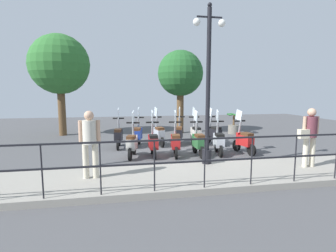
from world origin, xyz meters
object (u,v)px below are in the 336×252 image
object	(u,v)px
tree_large	(60,65)
scooter_far_1	(196,133)
pedestrian_distant	(90,139)
scooter_far_0	(214,133)
scooter_far_4	(138,134)
scooter_far_5	(118,136)
scooter_far_2	(179,133)
lamp_post_near	(208,95)
scooter_near_4	(153,142)
scooter_far_3	(159,134)
scooter_near_5	(132,143)
scooter_near_0	(244,140)
scooter_near_3	(176,142)
scooter_near_1	(219,141)
tree_distant	(180,74)
pedestrian_with_bag	(310,133)
potted_palm	(234,125)
scooter_near_2	(198,142)

from	to	relation	value
tree_large	scooter_far_1	bearing A→B (deg)	-121.48
pedestrian_distant	scooter_far_0	xyz separation A→B (m)	(3.91, -4.50, -0.60)
scooter_far_4	scooter_far_5	xyz separation A→B (m)	(-0.22, 0.76, 0.00)
scooter_far_2	lamp_post_near	bearing A→B (deg)	-163.19
tree_large	scooter_near_4	xyz separation A→B (m)	(-5.15, -3.90, -2.98)
scooter_far_1	scooter_far_3	size ratio (longest dim) A/B	1.00
scooter_near_5	scooter_far_3	xyz separation A→B (m)	(1.81, -1.16, 0.00)
scooter_near_5	scooter_far_2	xyz separation A→B (m)	(1.81, -2.01, 0.00)
scooter_far_3	scooter_far_5	world-z (taller)	same
scooter_near_0	scooter_near_3	world-z (taller)	same
scooter_far_4	scooter_far_5	bearing A→B (deg)	117.55
lamp_post_near	scooter_near_1	xyz separation A→B (m)	(1.53, -0.95, -1.60)
tree_large	scooter_far_0	world-z (taller)	tree_large
lamp_post_near	scooter_far_2	distance (m)	3.81
tree_distant	scooter_near_5	world-z (taller)	tree_distant
tree_large	scooter_far_5	bearing A→B (deg)	-142.33
pedestrian_with_bag	potted_palm	xyz separation A→B (m)	(6.55, -0.83, -0.63)
pedestrian_with_bag	scooter_near_4	size ratio (longest dim) A/B	1.03
scooter_far_5	scooter_far_4	bearing A→B (deg)	-70.36
lamp_post_near	scooter_near_5	world-z (taller)	lamp_post_near
pedestrian_with_bag	potted_palm	size ratio (longest dim) A/B	1.50
scooter_near_4	scooter_near_5	distance (m)	0.71
tree_large	scooter_far_1	size ratio (longest dim) A/B	3.20
tree_large	scooter_near_3	distance (m)	7.60
scooter_far_0	tree_large	bearing A→B (deg)	47.25
scooter_near_4	potted_palm	bearing A→B (deg)	-47.40
scooter_near_2	scooter_far_5	size ratio (longest dim) A/B	1.00
scooter_far_4	tree_distant	bearing A→B (deg)	-27.23
scooter_far_0	scooter_far_3	distance (m)	2.28
scooter_near_4	scooter_far_5	distance (m)	1.96
pedestrian_with_bag	scooter_near_3	distance (m)	4.01
lamp_post_near	scooter_near_2	world-z (taller)	lamp_post_near
scooter_near_2	scooter_far_1	xyz separation A→B (m)	(1.74, -0.42, 0.00)
scooter_far_5	scooter_far_3	bearing A→B (deg)	-78.67
scooter_far_0	scooter_far_5	bearing A→B (deg)	75.12
scooter_near_3	scooter_far_4	distance (m)	2.20
scooter_near_1	scooter_near_5	distance (m)	2.98
tree_distant	scooter_near_3	distance (m)	5.70
pedestrian_distant	scooter_near_0	distance (m)	5.50
scooter_near_3	scooter_far_2	world-z (taller)	same
pedestrian_with_bag	tree_distant	size ratio (longest dim) A/B	0.37
pedestrian_with_bag	scooter_far_3	size ratio (longest dim) A/B	1.03
pedestrian_distant	scooter_far_5	distance (m)	4.06
scooter_near_1	scooter_far_3	size ratio (longest dim) A/B	1.00
scooter_near_4	scooter_far_1	distance (m)	2.50
pedestrian_distant	scooter_near_1	size ratio (longest dim) A/B	1.03
tree_large	scooter_near_1	distance (m)	8.64
scooter_near_1	scooter_far_0	size ratio (longest dim) A/B	1.00
pedestrian_with_bag	potted_palm	world-z (taller)	pedestrian_with_bag
scooter_near_3	scooter_far_5	xyz separation A→B (m)	(1.67, 1.90, 0.00)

